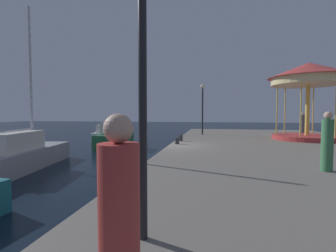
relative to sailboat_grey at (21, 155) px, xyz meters
name	(u,v)px	position (x,y,z in m)	size (l,w,h in m)	color
ground_plane	(169,159)	(6.22, 3.93, -0.69)	(120.00, 120.00, 0.00)	black
quay_dock	(288,155)	(12.53, 3.93, -0.29)	(12.63, 29.57, 0.80)	slate
sailboat_grey	(21,155)	(0.00, 0.00, 0.00)	(2.70, 6.58, 7.77)	gray
motorboat_green	(115,138)	(1.22, 7.97, 0.04)	(1.72, 4.45, 1.92)	#236638
motorboat_white	(107,134)	(-1.65, 12.90, -0.13)	(2.44, 4.90, 1.50)	white
carousel	(308,82)	(15.02, 8.46, 4.03)	(5.24, 5.24, 5.23)	#B23333
lamp_post_near_edge	(142,42)	(7.69, -6.41, 2.88)	(0.36, 0.36, 4.00)	black
lamp_post_mid_promenade	(203,100)	(7.79, 11.33, 3.03)	(0.36, 0.36, 4.26)	black
bollard_north	(177,141)	(6.61, 4.39, 0.31)	(0.24, 0.24, 0.40)	#2D2D33
bollard_south	(181,138)	(6.62, 6.02, 0.31)	(0.24, 0.24, 0.40)	#2D2D33
person_near_carousel	(119,230)	(7.91, -7.86, 0.95)	(0.34, 0.34, 1.79)	#B23833
person_far_corner	(327,143)	(12.13, -1.44, 0.98)	(0.34, 0.34, 1.85)	#387247
person_by_the_water	(303,124)	(16.49, 13.69, 0.99)	(0.34, 0.34, 1.87)	#514C56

